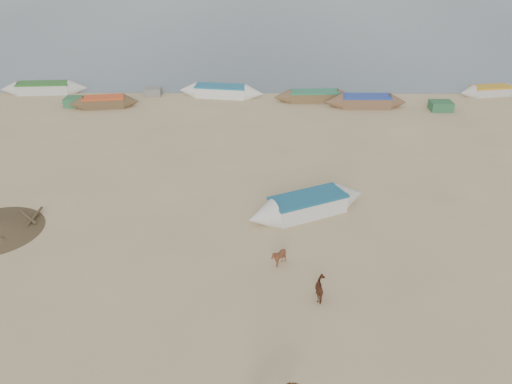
# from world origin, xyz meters

# --- Properties ---
(ground) EXTENTS (140.00, 140.00, 0.00)m
(ground) POSITION_xyz_m (0.00, 0.00, 0.00)
(ground) COLOR tan
(ground) RESTS_ON ground
(calf_front) EXTENTS (0.81, 0.75, 0.78)m
(calf_front) POSITION_xyz_m (0.90, -0.12, 0.39)
(calf_front) COLOR brown
(calf_front) RESTS_ON ground
(calf_right) EXTENTS (0.92, 0.96, 0.75)m
(calf_right) POSITION_xyz_m (2.36, -1.98, 0.38)
(calf_right) COLOR #5A2F1D
(calf_right) RESTS_ON ground
(near_canoe) EXTENTS (5.90, 3.77, 0.90)m
(near_canoe) POSITION_xyz_m (2.35, 3.82, 0.45)
(near_canoe) COLOR silver
(near_canoe) RESTS_ON ground
(waterline_canoes) EXTENTS (54.95, 5.20, 0.89)m
(waterline_canoes) POSITION_xyz_m (-0.67, 20.41, 0.41)
(waterline_canoes) COLOR brown
(waterline_canoes) RESTS_ON ground
(beach_clutter) EXTENTS (43.69, 4.54, 0.64)m
(beach_clutter) POSITION_xyz_m (3.59, 19.54, 0.30)
(beach_clutter) COLOR #316D41
(beach_clutter) RESTS_ON ground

